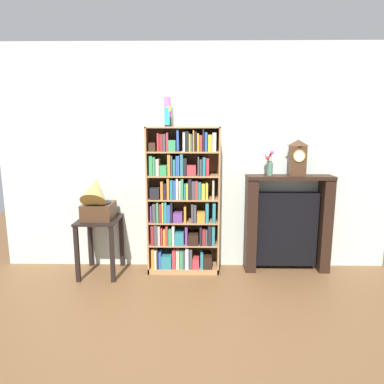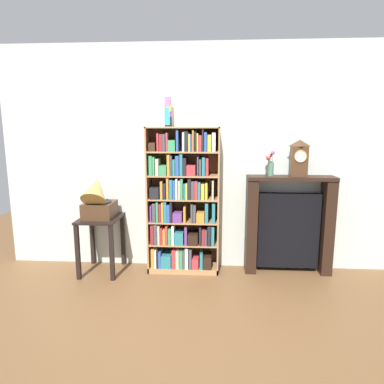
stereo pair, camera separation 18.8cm
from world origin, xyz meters
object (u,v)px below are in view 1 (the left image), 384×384
at_px(gramophone, 97,200).
at_px(flower_vase, 269,162).
at_px(side_table_left, 100,233).
at_px(cup_stack, 168,112).
at_px(mantel_clock, 297,158).
at_px(bookshelf, 182,206).
at_px(fireplace_mantel, 287,224).

height_order(gramophone, flower_vase, flower_vase).
bearing_deg(side_table_left, cup_stack, 10.59).
relative_size(mantel_clock, flower_vase, 1.42).
bearing_deg(mantel_clock, gramophone, -175.44).
bearing_deg(bookshelf, fireplace_mantel, 2.57).
relative_size(gramophone, flower_vase, 1.90).
relative_size(side_table_left, mantel_clock, 1.61).
distance_m(gramophone, fireplace_mantel, 2.19).
height_order(bookshelf, side_table_left, bookshelf).
bearing_deg(fireplace_mantel, mantel_clock, -17.09).
height_order(cup_stack, gramophone, cup_stack).
bearing_deg(mantel_clock, cup_stack, 179.39).
distance_m(bookshelf, fireplace_mantel, 1.24).
bearing_deg(cup_stack, bookshelf, -16.94).
height_order(cup_stack, fireplace_mantel, cup_stack).
distance_m(gramophone, flower_vase, 1.97).
relative_size(cup_stack, side_table_left, 0.49).
relative_size(bookshelf, cup_stack, 5.19).
xyz_separation_m(side_table_left, fireplace_mantel, (2.16, 0.15, 0.07)).
bearing_deg(bookshelf, side_table_left, -174.03).
bearing_deg(side_table_left, gramophone, -90.00).
height_order(side_table_left, gramophone, gramophone).
xyz_separation_m(bookshelf, mantel_clock, (1.29, 0.03, 0.55)).
distance_m(bookshelf, cup_stack, 1.06).
xyz_separation_m(side_table_left, gramophone, (0.00, -0.05, 0.39)).
bearing_deg(mantel_clock, side_table_left, -176.65).
bearing_deg(fireplace_mantel, bookshelf, -177.43).
height_order(bookshelf, gramophone, bookshelf).
relative_size(side_table_left, fireplace_mantel, 0.58).
distance_m(cup_stack, flower_vase, 1.26).
distance_m(gramophone, mantel_clock, 2.28).
bearing_deg(fireplace_mantel, cup_stack, -179.71).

